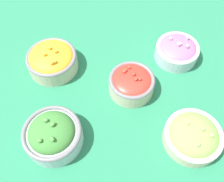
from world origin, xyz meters
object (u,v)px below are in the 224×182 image
at_px(bowl_squash, 52,60).
at_px(bowl_red_onion, 177,50).
at_px(bowl_lettuce, 193,136).
at_px(bowl_cherry_tomatoes, 132,83).
at_px(bowl_broccoli, 53,134).

xyz_separation_m(bowl_squash, bowl_red_onion, (-0.39, -0.02, -0.00)).
height_order(bowl_lettuce, bowl_red_onion, bowl_red_onion).
distance_m(bowl_squash, bowl_red_onion, 0.39).
relative_size(bowl_lettuce, bowl_red_onion, 1.11).
distance_m(bowl_cherry_tomatoes, bowl_lettuce, 0.22).
xyz_separation_m(bowl_cherry_tomatoes, bowl_broccoli, (0.22, 0.15, 0.00)).
height_order(bowl_broccoli, bowl_lettuce, bowl_broccoli).
xyz_separation_m(bowl_cherry_tomatoes, bowl_squash, (0.24, -0.10, 0.00)).
bearing_deg(bowl_cherry_tomatoes, bowl_broccoli, 34.20).
bearing_deg(bowl_broccoli, bowl_cherry_tomatoes, -145.80).
height_order(bowl_squash, bowl_lettuce, bowl_squash).
bearing_deg(bowl_cherry_tomatoes, bowl_red_onion, -143.52).
bearing_deg(bowl_red_onion, bowl_squash, 2.57).
bearing_deg(bowl_lettuce, bowl_squash, -35.44).
bearing_deg(bowl_cherry_tomatoes, bowl_lettuce, 129.89).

